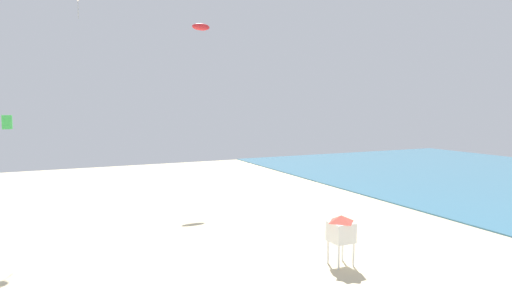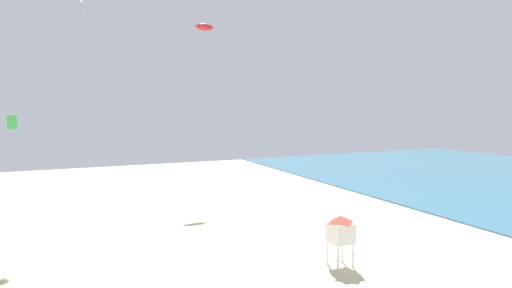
{
  "view_description": "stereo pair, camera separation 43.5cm",
  "coord_description": "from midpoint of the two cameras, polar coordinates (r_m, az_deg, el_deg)",
  "views": [
    {
      "loc": [
        -3.31,
        0.38,
        7.93
      ],
      "look_at": [
        6.55,
        21.28,
        5.94
      ],
      "focal_mm": 30.1,
      "sensor_mm": 36.0,
      "label": 1
    },
    {
      "loc": [
        -2.92,
        0.2,
        7.93
      ],
      "look_at": [
        6.55,
        21.28,
        5.94
      ],
      "focal_mm": 30.1,
      "sensor_mm": 36.0,
      "label": 2
    }
  ],
  "objects": [
    {
      "name": "kite_red_parafoil",
      "position": [
        40.71,
        -6.55,
        15.18
      ],
      "size": [
        1.66,
        0.46,
        0.65
      ],
      "color": "red"
    },
    {
      "name": "lifeguard_stand",
      "position": [
        22.21,
        11.73,
        -11.09
      ],
      "size": [
        1.1,
        1.1,
        2.55
      ],
      "rotation": [
        0.0,
        0.0,
        -0.1
      ],
      "color": "white",
      "rests_on": "ground"
    },
    {
      "name": "kite_green_box",
      "position": [
        39.69,
        -29.37,
        2.57
      ],
      "size": [
        0.71,
        0.71,
        1.11
      ],
      "color": "green"
    }
  ]
}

